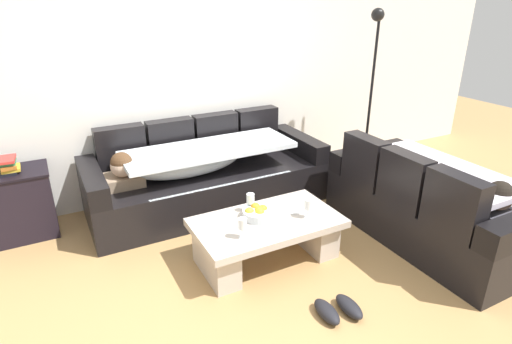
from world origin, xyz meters
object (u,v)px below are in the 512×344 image
(open_magazine, at_px, (281,209))
(wine_glass_near_left, at_px, (243,225))
(wine_glass_near_right, at_px, (308,205))
(side_cabinet, at_px, (11,206))
(book_stack_on_cabinet, at_px, (8,165))
(coffee_table, at_px, (267,235))
(wine_glass_far_back, at_px, (250,199))
(pair_of_shoes, at_px, (338,309))
(couch_near_window, at_px, (429,205))
(couch_along_wall, at_px, (204,177))
(fruit_bowl, at_px, (259,213))
(floor_lamp, at_px, (371,85))

(open_magazine, bearing_deg, wine_glass_near_left, -130.23)
(wine_glass_near_right, bearing_deg, side_cabinet, 145.26)
(side_cabinet, xyz_separation_m, book_stack_on_cabinet, (0.06, -0.00, 0.39))
(wine_glass_near_left, xyz_separation_m, side_cabinet, (-1.58, 1.55, -0.17))
(coffee_table, height_order, wine_glass_far_back, wine_glass_far_back)
(coffee_table, relative_size, wine_glass_far_back, 7.23)
(book_stack_on_cabinet, xyz_separation_m, pair_of_shoes, (1.93, -2.21, -0.66))
(coffee_table, distance_m, side_cabinet, 2.33)
(couch_near_window, xyz_separation_m, open_magazine, (-1.27, 0.48, 0.05))
(wine_glass_far_back, relative_size, pair_of_shoes, 0.54)
(wine_glass_far_back, height_order, pair_of_shoes, wine_glass_far_back)
(open_magazine, relative_size, book_stack_on_cabinet, 1.24)
(couch_along_wall, bearing_deg, book_stack_on_cabinet, 172.59)
(coffee_table, height_order, book_stack_on_cabinet, book_stack_on_cabinet)
(book_stack_on_cabinet, bearing_deg, couch_along_wall, -7.41)
(couch_along_wall, relative_size, open_magazine, 8.63)
(open_magazine, bearing_deg, fruit_bowl, -149.87)
(couch_along_wall, bearing_deg, coffee_table, -85.00)
(wine_glass_far_back, distance_m, side_cabinet, 2.19)
(fruit_bowl, distance_m, wine_glass_near_left, 0.35)
(wine_glass_near_right, distance_m, side_cabinet, 2.67)
(wine_glass_far_back, xyz_separation_m, pair_of_shoes, (0.17, -1.01, -0.45))
(wine_glass_near_left, bearing_deg, coffee_table, 27.92)
(coffee_table, bearing_deg, side_cabinet, 143.37)
(coffee_table, bearing_deg, fruit_bowl, 119.24)
(coffee_table, distance_m, fruit_bowl, 0.20)
(couch_near_window, bearing_deg, floor_lamp, -18.86)
(couch_near_window, relative_size, wine_glass_far_back, 11.03)
(book_stack_on_cabinet, bearing_deg, open_magazine, -32.62)
(fruit_bowl, bearing_deg, side_cabinet, 144.19)
(side_cabinet, bearing_deg, fruit_bowl, -35.81)
(side_cabinet, bearing_deg, floor_lamp, -5.15)
(wine_glass_near_left, height_order, book_stack_on_cabinet, book_stack_on_cabinet)
(open_magazine, xyz_separation_m, floor_lamp, (1.76, 0.94, 0.73))
(couch_near_window, xyz_separation_m, floor_lamp, (0.48, 1.42, 0.78))
(coffee_table, xyz_separation_m, side_cabinet, (-1.87, 1.39, 0.08))
(coffee_table, height_order, wine_glass_near_right, wine_glass_near_right)
(wine_glass_near_right, bearing_deg, book_stack_on_cabinet, 144.57)
(floor_lamp, bearing_deg, fruit_bowl, -153.87)
(couch_along_wall, bearing_deg, fruit_bowl, -86.69)
(coffee_table, relative_size, wine_glass_near_right, 7.23)
(fruit_bowl, relative_size, floor_lamp, 0.14)
(wine_glass_near_left, xyz_separation_m, open_magazine, (0.49, 0.26, -0.11))
(coffee_table, xyz_separation_m, open_magazine, (0.20, 0.10, 0.15))
(coffee_table, relative_size, side_cabinet, 1.67)
(open_magazine, relative_size, floor_lamp, 0.14)
(wine_glass_far_back, relative_size, book_stack_on_cabinet, 0.73)
(couch_along_wall, xyz_separation_m, side_cabinet, (-1.77, 0.23, -0.01))
(coffee_table, bearing_deg, wine_glass_near_right, -21.65)
(open_magazine, bearing_deg, pair_of_shoes, -72.96)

